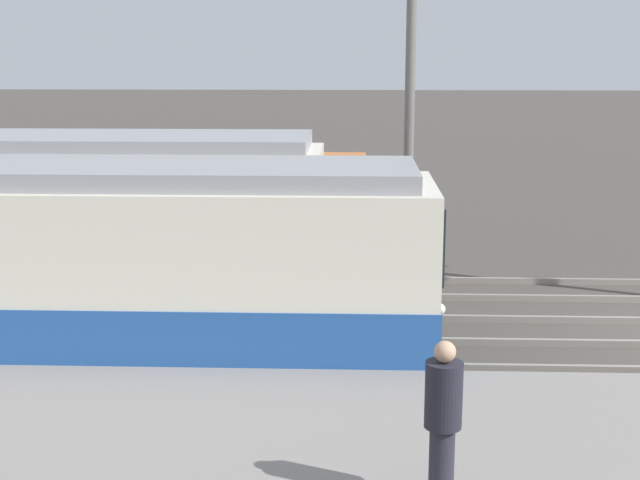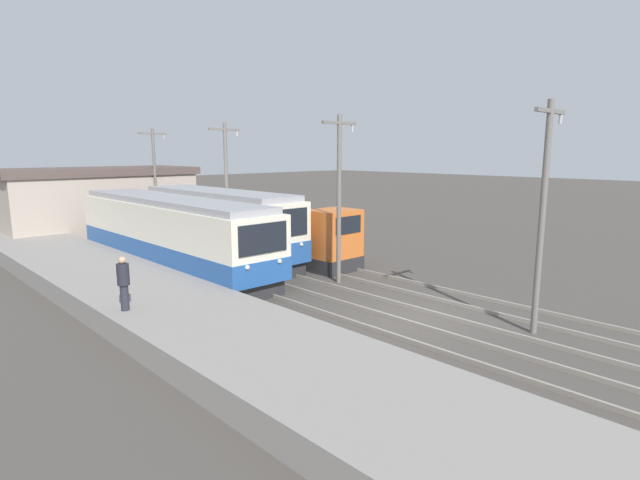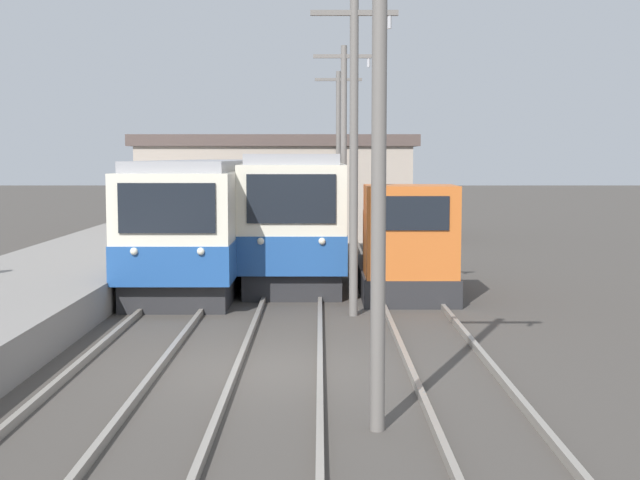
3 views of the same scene
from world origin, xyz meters
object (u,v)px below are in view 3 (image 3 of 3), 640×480
object	(u,v)px
shunting_locomotive	(408,249)
catenary_mast_far	(348,149)
catenary_mast_mid	(358,145)
catenary_mast_near	(384,136)
catenary_mast_distant	(343,150)
commuter_train_center	(301,219)
commuter_train_left	(212,222)

from	to	relation	value
shunting_locomotive	catenary_mast_far	world-z (taller)	catenary_mast_far
catenary_mast_mid	catenary_mast_near	bearing A→B (deg)	-90.00
catenary_mast_mid	catenary_mast_distant	distance (m)	17.53
catenary_mast_near	catenary_mast_distant	bearing A→B (deg)	90.00
commuter_train_center	catenary_mast_far	world-z (taller)	catenary_mast_far
catenary_mast_near	catenary_mast_distant	distance (m)	26.29
catenary_mast_near	catenary_mast_mid	size ratio (longest dim) A/B	1.00
shunting_locomotive	commuter_train_center	bearing A→B (deg)	127.72
catenary_mast_near	commuter_train_left	bearing A→B (deg)	105.10
catenary_mast_near	catenary_mast_far	world-z (taller)	same
commuter_train_center	commuter_train_left	bearing A→B (deg)	-177.02
commuter_train_center	catenary_mast_mid	size ratio (longest dim) A/B	1.56
shunting_locomotive	catenary_mast_mid	size ratio (longest dim) A/B	0.82
commuter_train_left	commuter_train_center	size ratio (longest dim) A/B	1.30
shunting_locomotive	catenary_mast_mid	xyz separation A→B (m)	(-1.49, -3.46, 2.77)
catenary_mast_mid	catenary_mast_distant	size ratio (longest dim) A/B	1.00
catenary_mast_mid	catenary_mast_distant	xyz separation A→B (m)	(0.00, 17.53, 0.00)
catenary_mast_mid	catenary_mast_far	distance (m)	8.76
shunting_locomotive	catenary_mast_far	size ratio (longest dim) A/B	0.82
catenary_mast_distant	catenary_mast_far	bearing A→B (deg)	-90.00
commuter_train_center	catenary_mast_far	xyz separation A→B (m)	(1.51, 1.42, 2.23)
catenary_mast_near	catenary_mast_mid	xyz separation A→B (m)	(0.00, 8.76, 0.00)
commuter_train_left	catenary_mast_distant	xyz separation A→B (m)	(4.31, 10.33, 2.30)
commuter_train_left	catenary_mast_near	bearing A→B (deg)	-74.90
shunting_locomotive	catenary_mast_near	world-z (taller)	catenary_mast_near
catenary_mast_far	catenary_mast_distant	size ratio (longest dim) A/B	1.00
catenary_mast_near	catenary_mast_mid	bearing A→B (deg)	90.00
catenary_mast_mid	commuter_train_left	bearing A→B (deg)	120.90
catenary_mast_distant	shunting_locomotive	bearing A→B (deg)	-83.94
shunting_locomotive	catenary_mast_near	size ratio (longest dim) A/B	0.82
catenary_mast_mid	commuter_train_center	bearing A→B (deg)	101.60
catenary_mast_far	catenary_mast_near	bearing A→B (deg)	-90.00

